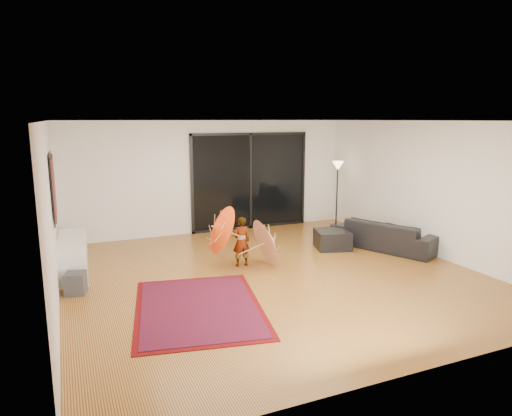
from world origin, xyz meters
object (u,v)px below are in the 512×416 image
sofa (387,235)px  child (241,242)px  media_console (73,255)px  ottoman (332,239)px

sofa → child: size_ratio=2.22×
media_console → sofa: bearing=-7.4°
media_console → ottoman: size_ratio=2.94×
media_console → child: 3.10m
sofa → ottoman: bearing=40.2°
ottoman → child: bearing=-171.2°
media_console → sofa: size_ratio=0.95×
media_console → child: child is taller
sofa → child: child is taller
media_console → sofa: (6.20, -1.14, 0.03)m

